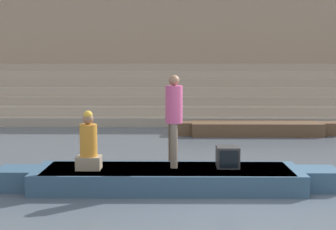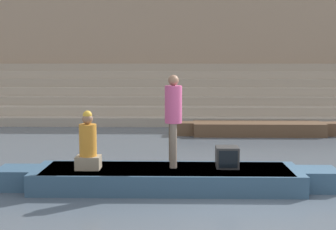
% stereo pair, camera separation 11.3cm
% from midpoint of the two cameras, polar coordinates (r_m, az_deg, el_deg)
% --- Properties ---
extents(ground_plane, '(120.00, 120.00, 0.00)m').
position_cam_midpoint_polar(ground_plane, '(8.64, 10.78, -10.13)').
color(ground_plane, '#4C5660').
extents(ghat_steps, '(36.00, 5.15, 2.30)m').
position_cam_midpoint_polar(ghat_steps, '(20.58, 5.13, 2.09)').
color(ghat_steps, tan).
rests_on(ghat_steps, ground).
extents(back_wall, '(34.20, 1.28, 8.40)m').
position_cam_midpoint_polar(back_wall, '(23.00, 4.80, 10.93)').
color(back_wall, tan).
rests_on(back_wall, ground).
extents(rowboat_main, '(6.58, 1.45, 0.40)m').
position_cam_midpoint_polar(rowboat_main, '(9.15, 0.20, -7.66)').
color(rowboat_main, '#33516B').
rests_on(rowboat_main, ground).
extents(person_standing, '(0.33, 0.33, 1.80)m').
position_cam_midpoint_polar(person_standing, '(9.06, 1.02, 0.13)').
color(person_standing, '#756656').
rests_on(person_standing, rowboat_main).
extents(person_rowing, '(0.47, 0.37, 1.13)m').
position_cam_midpoint_polar(person_rowing, '(9.09, -9.37, -3.67)').
color(person_rowing, gray).
rests_on(person_rowing, rowboat_main).
extents(tv_set, '(0.44, 0.42, 0.41)m').
position_cam_midpoint_polar(tv_set, '(9.21, 7.57, -5.11)').
color(tv_set, '#2D2D2D').
rests_on(tv_set, rowboat_main).
extents(moored_boat_shore, '(5.49, 1.08, 0.43)m').
position_cam_midpoint_polar(moored_boat_shore, '(15.81, 11.11, -1.60)').
color(moored_boat_shore, brown).
rests_on(moored_boat_shore, ground).
extents(mooring_post, '(0.17, 0.17, 1.09)m').
position_cam_midpoint_polar(mooring_post, '(10.96, 0.84, -3.46)').
color(mooring_post, '#473828').
rests_on(mooring_post, ground).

